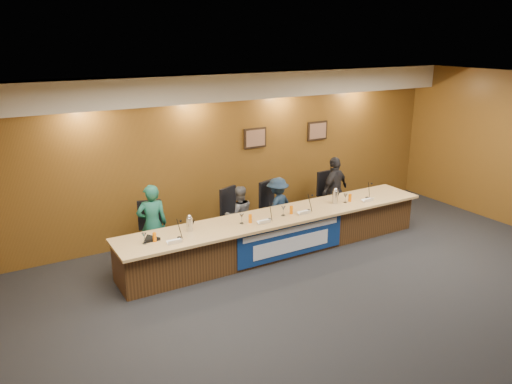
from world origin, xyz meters
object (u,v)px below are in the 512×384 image
(office_chair_b, at_px, (237,219))
(carafe_right, at_px, (335,197))
(speakerphone, at_px, (151,239))
(panelist_a, at_px, (152,225))
(panelist_b, at_px, (239,215))
(office_chair_c, at_px, (275,211))
(office_chair_d, at_px, (331,200))
(panelist_c, at_px, (277,207))
(carafe_left, at_px, (190,224))
(office_chair_a, at_px, (151,236))
(banner, at_px, (292,240))
(dais_body, at_px, (279,234))
(panelist_d, at_px, (334,190))

(office_chair_b, height_order, carafe_right, carafe_right)
(speakerphone, bearing_deg, panelist_a, 69.03)
(panelist_a, height_order, panelist_b, panelist_a)
(office_chair_c, bearing_deg, speakerphone, 178.47)
(panelist_b, relative_size, office_chair_c, 2.43)
(office_chair_c, height_order, office_chair_d, same)
(panelist_c, xyz_separation_m, carafe_left, (-2.16, -0.65, 0.26))
(office_chair_a, relative_size, carafe_right, 1.89)
(banner, bearing_deg, carafe_left, 164.98)
(banner, distance_m, panelist_b, 1.23)
(dais_body, relative_size, carafe_left, 25.69)
(panelist_d, bearing_deg, panelist_b, -18.31)
(panelist_a, relative_size, speakerphone, 4.55)
(panelist_a, relative_size, panelist_b, 1.25)
(panelist_c, bearing_deg, dais_body, 38.07)
(carafe_right, bearing_deg, speakerphone, 179.50)
(dais_body, relative_size, office_chair_a, 12.50)
(banner, distance_m, speakerphone, 2.51)
(office_chair_c, distance_m, office_chair_d, 1.44)
(office_chair_c, bearing_deg, office_chair_a, 162.73)
(dais_body, relative_size, office_chair_b, 12.50)
(panelist_c, distance_m, panelist_d, 1.45)
(office_chair_d, bearing_deg, panelist_d, -92.77)
(panelist_c, height_order, office_chair_d, panelist_c)
(panelist_d, height_order, speakerphone, panelist_d)
(office_chair_d, height_order, carafe_right, carafe_right)
(panelist_d, xyz_separation_m, speakerphone, (-4.30, -0.71, 0.05))
(banner, relative_size, carafe_left, 9.42)
(panelist_b, height_order, office_chair_a, panelist_b)
(office_chair_c, xyz_separation_m, office_chair_d, (1.44, 0.00, 0.00))
(banner, height_order, panelist_d, panelist_d)
(banner, relative_size, panelist_c, 1.83)
(banner, height_order, panelist_c, panelist_c)
(office_chair_b, distance_m, carafe_right, 1.96)
(panelist_d, bearing_deg, carafe_right, 33.24)
(office_chair_b, xyz_separation_m, office_chair_c, (0.87, 0.00, 0.00))
(panelist_c, distance_m, office_chair_b, 0.88)
(office_chair_c, bearing_deg, dais_body, -134.44)
(banner, xyz_separation_m, panelist_b, (-0.46, 1.12, 0.20))
(panelist_a, height_order, panelist_c, panelist_a)
(carafe_right, bearing_deg, office_chair_d, 55.04)
(panelist_d, bearing_deg, office_chair_b, -20.79)
(panelist_d, bearing_deg, banner, 12.80)
(banner, height_order, office_chair_a, banner)
(dais_body, relative_size, panelist_b, 5.15)
(dais_body, distance_m, panelist_a, 2.32)
(dais_body, bearing_deg, panelist_b, 123.05)
(panelist_a, distance_m, panelist_c, 2.59)
(office_chair_a, distance_m, speakerphone, 0.90)
(banner, xyz_separation_m, speakerphone, (-2.45, 0.41, 0.40))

